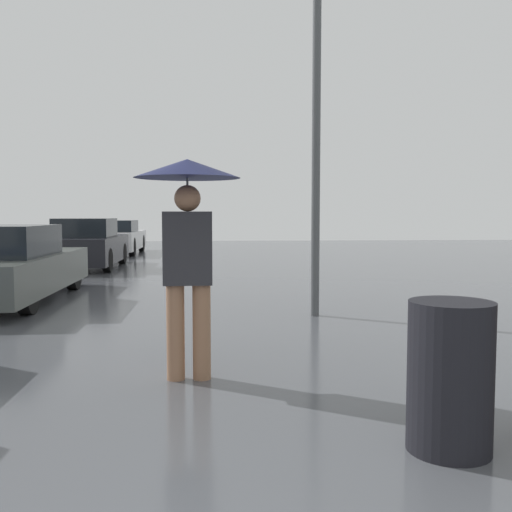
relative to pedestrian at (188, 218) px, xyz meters
name	(u,v)px	position (x,y,z in m)	size (l,w,h in m)	color
pedestrian	(188,218)	(0.00, 0.00, 0.00)	(0.92, 0.92, 1.92)	#9E7051
parked_car_second	(1,266)	(-3.28, 4.76, -0.83)	(1.87, 4.45, 1.27)	#4C514C
parked_car_third	(87,245)	(-3.12, 10.69, -0.80)	(1.65, 3.88, 1.34)	black
parked_car_farthest	(115,238)	(-3.31, 16.30, -0.83)	(1.79, 4.35, 1.23)	silver
street_lamp	(316,109)	(1.68, 3.03, 1.49)	(0.25, 0.25, 5.07)	#515456
trash_bin	(450,376)	(1.65, -1.65, -0.96)	(0.51, 0.51, 0.92)	black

